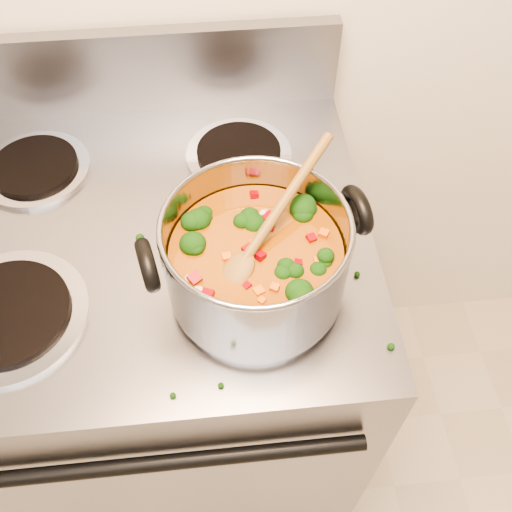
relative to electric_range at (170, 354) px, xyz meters
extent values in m
cube|color=gray|center=(0.00, 0.00, -0.01)|extent=(0.76, 0.66, 0.92)
cube|color=gray|center=(0.00, 0.31, 0.53)|extent=(0.76, 0.03, 0.16)
cylinder|color=black|center=(0.00, -0.35, 0.33)|extent=(0.65, 0.02, 0.02)
cylinder|color=#A5A5AD|center=(-0.18, -0.15, 0.46)|extent=(0.23, 0.23, 0.01)
cylinder|color=black|center=(-0.18, -0.15, 0.46)|extent=(0.18, 0.18, 0.01)
cylinder|color=#A5A5AD|center=(0.18, -0.15, 0.46)|extent=(0.23, 0.23, 0.01)
cylinder|color=black|center=(0.18, -0.15, 0.46)|extent=(0.18, 0.18, 0.01)
cylinder|color=#A5A5AD|center=(-0.18, 0.15, 0.46)|extent=(0.19, 0.19, 0.01)
cylinder|color=black|center=(-0.18, 0.15, 0.46)|extent=(0.15, 0.15, 0.01)
cylinder|color=#A5A5AD|center=(0.18, 0.15, 0.46)|extent=(0.19, 0.19, 0.01)
cylinder|color=black|center=(0.18, 0.15, 0.46)|extent=(0.15, 0.15, 0.01)
cylinder|color=gray|center=(0.18, -0.15, 0.54)|extent=(0.25, 0.25, 0.14)
torus|color=gray|center=(0.18, -0.15, 0.61)|extent=(0.26, 0.26, 0.01)
cylinder|color=#843C0C|center=(0.18, -0.15, 0.51)|extent=(0.24, 0.24, 0.09)
torus|color=black|center=(0.04, -0.18, 0.59)|extent=(0.04, 0.08, 0.08)
torus|color=black|center=(0.32, -0.11, 0.59)|extent=(0.04, 0.08, 0.08)
ellipsoid|color=black|center=(0.18, -0.15, 0.56)|extent=(0.04, 0.04, 0.03)
ellipsoid|color=black|center=(0.25, -0.13, 0.56)|extent=(0.04, 0.04, 0.03)
ellipsoid|color=black|center=(0.18, -0.13, 0.56)|extent=(0.04, 0.04, 0.03)
ellipsoid|color=black|center=(0.09, -0.19, 0.56)|extent=(0.04, 0.04, 0.03)
ellipsoid|color=black|center=(0.19, -0.12, 0.56)|extent=(0.04, 0.04, 0.03)
ellipsoid|color=black|center=(0.16, -0.25, 0.56)|extent=(0.04, 0.04, 0.03)
ellipsoid|color=black|center=(0.13, -0.23, 0.56)|extent=(0.04, 0.04, 0.03)
ellipsoid|color=black|center=(0.17, -0.08, 0.56)|extent=(0.04, 0.04, 0.03)
ellipsoid|color=black|center=(0.17, -0.18, 0.56)|extent=(0.04, 0.04, 0.03)
ellipsoid|color=black|center=(0.14, -0.24, 0.56)|extent=(0.04, 0.04, 0.03)
ellipsoid|color=maroon|center=(0.22, -0.10, 0.56)|extent=(0.01, 0.01, 0.01)
ellipsoid|color=maroon|center=(0.10, -0.14, 0.56)|extent=(0.01, 0.01, 0.01)
ellipsoid|color=maroon|center=(0.23, -0.11, 0.56)|extent=(0.01, 0.01, 0.01)
ellipsoid|color=maroon|center=(0.12, -0.10, 0.56)|extent=(0.01, 0.01, 0.01)
ellipsoid|color=maroon|center=(0.20, -0.10, 0.56)|extent=(0.01, 0.01, 0.01)
ellipsoid|color=maroon|center=(0.11, -0.17, 0.56)|extent=(0.01, 0.01, 0.01)
ellipsoid|color=maroon|center=(0.19, -0.23, 0.56)|extent=(0.01, 0.01, 0.01)
ellipsoid|color=maroon|center=(0.16, -0.04, 0.56)|extent=(0.01, 0.01, 0.01)
ellipsoid|color=maroon|center=(0.26, -0.12, 0.56)|extent=(0.01, 0.01, 0.01)
ellipsoid|color=maroon|center=(0.24, -0.23, 0.56)|extent=(0.01, 0.01, 0.01)
ellipsoid|color=#D0580B|center=(0.24, -0.07, 0.56)|extent=(0.01, 0.01, 0.01)
ellipsoid|color=#D0580B|center=(0.22, -0.07, 0.56)|extent=(0.01, 0.01, 0.01)
ellipsoid|color=#D0580B|center=(0.21, -0.07, 0.56)|extent=(0.01, 0.01, 0.01)
ellipsoid|color=#D0580B|center=(0.15, -0.17, 0.56)|extent=(0.01, 0.01, 0.01)
ellipsoid|color=#D0580B|center=(0.14, -0.10, 0.56)|extent=(0.01, 0.01, 0.01)
ellipsoid|color=#D0580B|center=(0.24, -0.10, 0.56)|extent=(0.01, 0.01, 0.01)
ellipsoid|color=#D0580B|center=(0.21, -0.24, 0.56)|extent=(0.01, 0.01, 0.01)
ellipsoid|color=#D0580B|center=(0.13, -0.22, 0.56)|extent=(0.01, 0.01, 0.01)
ellipsoid|color=#C4BC87|center=(0.09, -0.17, 0.56)|extent=(0.02, 0.02, 0.01)
ellipsoid|color=#C4BC87|center=(0.13, -0.19, 0.56)|extent=(0.02, 0.02, 0.01)
ellipsoid|color=#C4BC87|center=(0.08, -0.12, 0.56)|extent=(0.02, 0.02, 0.01)
ellipsoid|color=#C4BC87|center=(0.21, -0.18, 0.56)|extent=(0.02, 0.02, 0.01)
ellipsoid|color=#C4BC87|center=(0.24, -0.15, 0.56)|extent=(0.02, 0.02, 0.01)
ellipsoid|color=#C4BC87|center=(0.24, -0.17, 0.56)|extent=(0.02, 0.02, 0.01)
ellipsoid|color=brown|center=(0.15, -0.18, 0.56)|extent=(0.08, 0.08, 0.04)
cylinder|color=brown|center=(0.23, -0.10, 0.59)|extent=(0.16, 0.18, 0.09)
ellipsoid|color=black|center=(0.36, -0.17, 0.46)|extent=(0.01, 0.01, 0.01)
ellipsoid|color=black|center=(0.32, -0.08, 0.46)|extent=(0.01, 0.01, 0.01)
ellipsoid|color=black|center=(0.35, -0.24, 0.46)|extent=(0.01, 0.01, 0.01)
ellipsoid|color=black|center=(-0.01, -0.08, 0.46)|extent=(0.01, 0.01, 0.01)
ellipsoid|color=black|center=(0.03, 0.00, 0.46)|extent=(0.01, 0.01, 0.01)
camera|label=1|loc=(0.13, -0.61, 1.17)|focal=40.00mm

